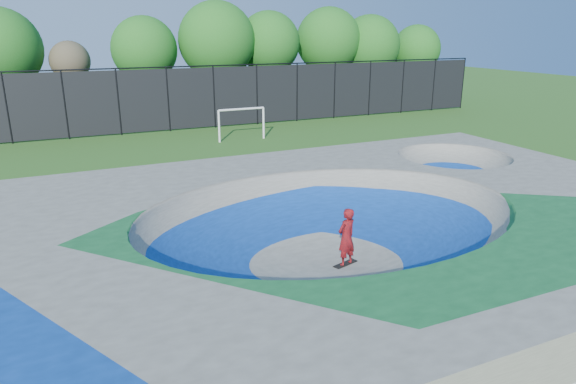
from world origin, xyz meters
The scene contains 7 objects.
ground centered at (0.00, 0.00, 0.00)m, with size 120.00×120.00×0.00m, color #275517.
skate_deck centered at (0.00, 0.00, 0.75)m, with size 22.00×14.00×1.50m, color gray.
skater centered at (0.14, -0.59, 0.83)m, with size 0.61×0.40×1.66m, color red.
skateboard centered at (0.14, -0.59, 0.03)m, with size 0.78×0.22×0.05m, color black.
soccer_goal centered at (3.23, 16.40, 1.31)m, with size 2.86×0.12×1.89m.
fence centered at (0.00, 21.00, 2.10)m, with size 48.09×0.09×4.04m.
treeline centered at (-1.22, 26.12, 5.12)m, with size 52.09×7.71×8.28m.
Camera 1 is at (-6.70, -11.68, 6.24)m, focal length 32.00 mm.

